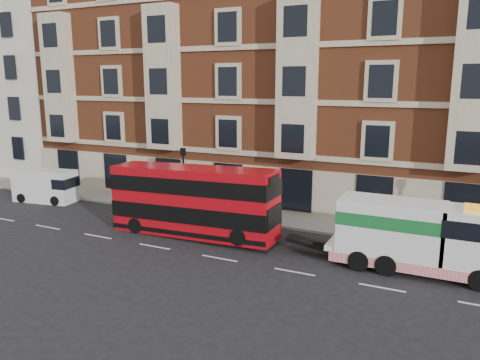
# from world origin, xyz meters

# --- Properties ---
(ground) EXTENTS (120.00, 120.00, 0.00)m
(ground) POSITION_xyz_m (0.00, 0.00, 0.00)
(ground) COLOR black
(ground) RESTS_ON ground
(sidewalk) EXTENTS (90.00, 3.00, 0.15)m
(sidewalk) POSITION_xyz_m (0.00, 7.50, 0.07)
(sidewalk) COLOR slate
(sidewalk) RESTS_ON ground
(victorian_terrace) EXTENTS (45.00, 12.00, 20.40)m
(victorian_terrace) POSITION_xyz_m (0.50, 15.00, 10.07)
(victorian_terrace) COLOR brown
(victorian_terrace) RESTS_ON ground
(cream_block) EXTENTS (16.00, 10.00, 16.80)m
(cream_block) POSITION_xyz_m (-30.00, 14.00, 8.34)
(cream_block) COLOR beige
(cream_block) RESTS_ON ground
(lamp_post_west) EXTENTS (0.35, 0.15, 4.35)m
(lamp_post_west) POSITION_xyz_m (-6.00, 6.20, 2.68)
(lamp_post_west) COLOR black
(lamp_post_west) RESTS_ON sidewalk
(double_decker_bus) EXTENTS (9.98, 2.29, 4.04)m
(double_decker_bus) POSITION_xyz_m (-3.03, 2.50, 2.14)
(double_decker_bus) COLOR #AD0912
(double_decker_bus) RESTS_ON ground
(tow_truck) EXTENTS (7.99, 2.36, 3.33)m
(tow_truck) POSITION_xyz_m (9.02, 2.50, 1.77)
(tow_truck) COLOR white
(tow_truck) RESTS_ON ground
(box_van) EXTENTS (4.80, 2.53, 2.38)m
(box_van) POSITION_xyz_m (-17.20, 4.64, 1.17)
(box_van) COLOR silver
(box_van) RESTS_ON ground
(pedestrian) EXTENTS (0.66, 0.46, 1.72)m
(pedestrian) POSITION_xyz_m (-5.66, 6.50, 1.01)
(pedestrian) COLOR black
(pedestrian) RESTS_ON sidewalk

